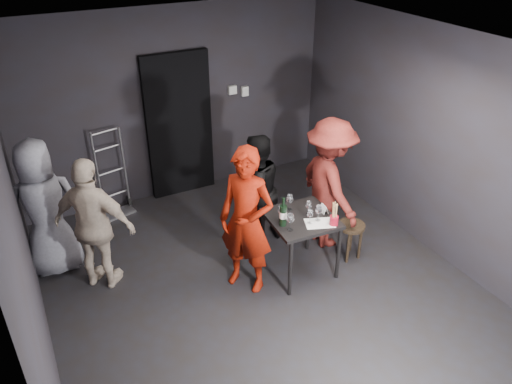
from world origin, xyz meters
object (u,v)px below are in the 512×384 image
hand_truck (116,197)px  bystander_cream (94,222)px  tasting_table (301,224)px  bystander_grey (43,202)px  wine_bottle (283,215)px  breadstick_cup (334,214)px  stool (351,231)px  woman_black (256,192)px  man_maroon (330,177)px  server_red (246,212)px

hand_truck → bystander_cream: size_ratio=0.74×
tasting_table → bystander_grey: size_ratio=0.41×
bystander_cream → wine_bottle: (1.84, -0.87, 0.05)m
bystander_cream → breadstick_cup: (2.34, -1.12, 0.05)m
breadstick_cup → bystander_grey: bearing=149.2°
stool → woman_black: size_ratio=0.33×
man_maroon → breadstick_cup: bearing=153.2°
server_red → bystander_cream: server_red is taller
breadstick_cup → woman_black: bearing=110.1°
hand_truck → tasting_table: bearing=-68.5°
stool → bystander_cream: (-2.79, 0.89, 0.46)m
man_maroon → wine_bottle: (-0.88, -0.39, -0.06)m
tasting_table → wine_bottle: wine_bottle is taller
tasting_table → bystander_cream: size_ratio=0.45×
hand_truck → stool: size_ratio=2.62×
bystander_cream → wine_bottle: bearing=-165.8°
hand_truck → woman_black: size_ratio=0.86×
wine_bottle → tasting_table: bearing=8.0°
tasting_table → wine_bottle: size_ratio=2.20×
hand_truck → woman_black: bearing=-59.7°
hand_truck → man_maroon: 3.03m
hand_truck → tasting_table: size_ratio=1.64×
hand_truck → tasting_table: hand_truck is taller
hand_truck → server_red: 2.54m
stool → bystander_grey: bystander_grey is taller
man_maroon → woman_black: bearing=64.3°
tasting_table → breadstick_cup: 0.44m
tasting_table → breadstick_cup: breadstick_cup is taller
hand_truck → wine_bottle: 2.78m
tasting_table → server_red: 0.73m
man_maroon → bystander_grey: 3.31m
tasting_table → man_maroon: 0.77m
bystander_grey → man_maroon: bearing=166.1°
hand_truck → breadstick_cup: bearing=-68.0°
woman_black → stool: bearing=123.6°
breadstick_cup → bystander_cream: bearing=154.3°
tasting_table → bystander_cream: 2.27m
tasting_table → man_maroon: size_ratio=0.40×
server_red → breadstick_cup: bearing=30.5°
server_red → bystander_cream: bearing=-155.7°
stool → man_maroon: man_maroon is taller
man_maroon → breadstick_cup: (-0.38, -0.65, -0.05)m
man_maroon → wine_bottle: bearing=117.9°
bystander_grey → wine_bottle: 2.67m
server_red → bystander_grey: (-1.88, 1.30, -0.05)m
stool → server_red: bearing=174.9°
hand_truck → bystander_grey: 1.51m
breadstick_cup → man_maroon: bearing=59.5°
woman_black → hand_truck: bearing=-58.0°
hand_truck → server_red: (0.94, -2.24, 0.75)m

